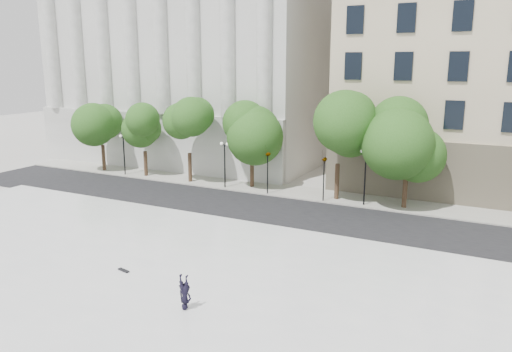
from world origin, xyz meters
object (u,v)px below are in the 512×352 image
object	(u,v)px
traffic_light_west	(268,153)
skateboard	(124,270)
traffic_light_east	(324,157)
person_lying	(185,305)

from	to	relation	value
traffic_light_west	skateboard	bearing A→B (deg)	-88.11
traffic_light_east	person_lying	xyz separation A→B (m)	(0.87, -20.56, -3.00)
traffic_light_east	skateboard	bearing A→B (deg)	-103.17
person_lying	skateboard	world-z (taller)	person_lying
skateboard	person_lying	bearing A→B (deg)	-8.59
traffic_light_west	traffic_light_east	xyz separation A→B (m)	(4.97, 0.00, 0.03)
traffic_light_west	skateboard	distance (m)	18.87
traffic_light_west	person_lying	world-z (taller)	traffic_light_west
traffic_light_east	person_lying	distance (m)	20.80
person_lying	skateboard	xyz separation A→B (m)	(-5.22, 1.96, -0.18)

